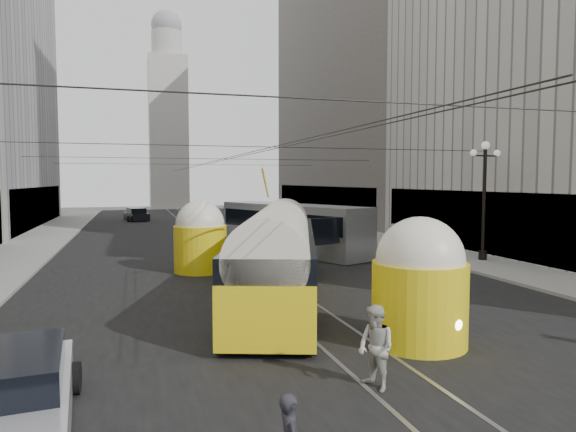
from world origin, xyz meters
TOP-DOWN VIEW (x-y plane):
  - road at (0.00, 32.50)m, footprint 20.00×85.00m
  - sidewalk_left at (-12.00, 36.00)m, footprint 4.00×72.00m
  - sidewalk_right at (12.00, 36.00)m, footprint 4.00×72.00m
  - rail_left at (-0.75, 32.50)m, footprint 0.12×85.00m
  - rail_right at (0.75, 32.50)m, footprint 0.12×85.00m
  - building_right_far at (20.00, 48.00)m, footprint 12.60×32.60m
  - distant_tower at (0.00, 80.00)m, footprint 6.00×6.00m
  - lamppost_right_mid at (12.60, 18.00)m, footprint 1.86×0.44m
  - catenary at (0.12, 31.49)m, footprint 25.00×72.00m
  - streetcar at (-0.27, 13.08)m, footprint 6.84×15.37m
  - city_bus at (3.84, 24.73)m, footprint 6.73×12.12m
  - sedan_silver at (-7.56, 4.28)m, footprint 2.36×4.86m
  - sedan_white_far at (4.87, 43.67)m, footprint 1.94×4.13m
  - sedan_dark_far at (-5.26, 53.28)m, footprint 2.80×4.78m
  - pedestrian_crossing_b at (-0.58, 4.30)m, footprint 0.88×1.02m
  - pedestrian_sidewalk_right at (10.50, 24.14)m, footprint 0.81×0.58m

SIDE VIEW (x-z plane):
  - road at x=0.00m, z-range -0.01..0.01m
  - rail_left at x=-0.75m, z-range -0.02..0.02m
  - rail_right at x=0.75m, z-range -0.02..0.02m
  - sidewalk_left at x=-12.00m, z-range 0.00..0.15m
  - sidewalk_right at x=12.00m, z-range 0.00..0.15m
  - sedan_white_far at x=4.87m, z-range -0.06..1.21m
  - sedan_dark_far at x=-5.26m, z-range -0.07..1.35m
  - sedan_silver at x=-7.56m, z-range -0.07..1.42m
  - pedestrian_crossing_b at x=-0.58m, z-range 0.00..1.80m
  - pedestrian_sidewalk_right at x=10.50m, z-range 0.15..1.67m
  - city_bus at x=3.84m, z-range 0.14..3.11m
  - streetcar at x=-0.27m, z-range -0.04..3.49m
  - lamppost_right_mid at x=12.60m, z-range 0.56..6.93m
  - catenary at x=0.12m, z-range 5.77..6.00m
  - distant_tower at x=0.00m, z-range -0.71..30.65m
  - building_right_far at x=20.00m, z-range 0.01..32.61m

